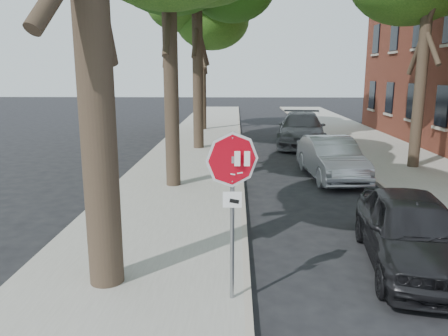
{
  "coord_description": "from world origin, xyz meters",
  "views": [
    {
      "loc": [
        -0.65,
        -6.21,
        3.54
      ],
      "look_at": [
        -0.84,
        0.63,
        2.05
      ],
      "focal_mm": 35.0,
      "sensor_mm": 36.0,
      "label": 1
    }
  ],
  "objects_px": {
    "tree_far": "(202,10)",
    "car_b": "(331,158)",
    "stop_sign": "(232,184)",
    "car_a": "(411,231)",
    "car_c": "(301,129)"
  },
  "relations": [
    {
      "from": "car_a",
      "to": "car_c",
      "type": "distance_m",
      "value": 13.98
    },
    {
      "from": "tree_far",
      "to": "car_c",
      "type": "height_order",
      "value": "tree_far"
    },
    {
      "from": "stop_sign",
      "to": "tree_far",
      "type": "distance_m",
      "value": 21.88
    },
    {
      "from": "stop_sign",
      "to": "car_c",
      "type": "height_order",
      "value": "stop_sign"
    },
    {
      "from": "tree_far",
      "to": "car_b",
      "type": "distance_m",
      "value": 15.17
    },
    {
      "from": "stop_sign",
      "to": "car_a",
      "type": "relative_size",
      "value": 0.64
    },
    {
      "from": "tree_far",
      "to": "stop_sign",
      "type": "bearing_deg",
      "value": -84.54
    },
    {
      "from": "car_b",
      "to": "car_a",
      "type": "bearing_deg",
      "value": -94.58
    },
    {
      "from": "car_b",
      "to": "car_c",
      "type": "xyz_separation_m",
      "value": [
        0.0,
        6.99,
        0.1
      ]
    },
    {
      "from": "stop_sign",
      "to": "car_b",
      "type": "relative_size",
      "value": 0.61
    },
    {
      "from": "car_b",
      "to": "stop_sign",
      "type": "bearing_deg",
      "value": -115.76
    },
    {
      "from": "stop_sign",
      "to": "car_a",
      "type": "distance_m",
      "value": 3.84
    },
    {
      "from": "car_a",
      "to": "stop_sign",
      "type": "bearing_deg",
      "value": -147.63
    },
    {
      "from": "car_a",
      "to": "car_c",
      "type": "relative_size",
      "value": 0.73
    },
    {
      "from": "tree_far",
      "to": "car_b",
      "type": "height_order",
      "value": "tree_far"
    }
  ]
}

